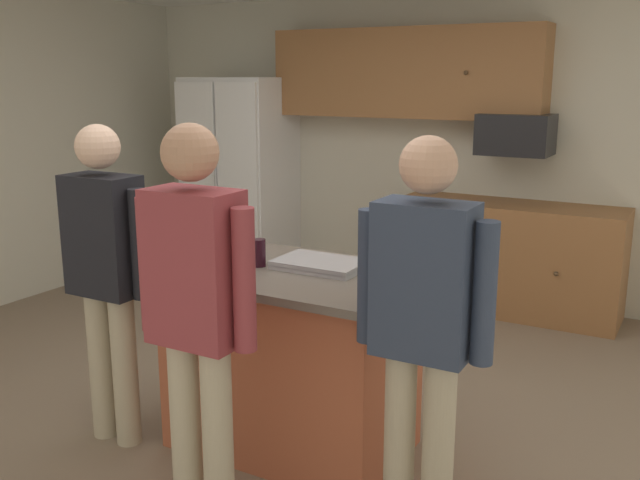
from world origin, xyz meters
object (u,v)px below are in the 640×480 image
at_px(microwave_over_range, 516,134).
at_px(person_guest_right, 106,265).
at_px(person_elder_center, 423,317).
at_px(serving_tray, 321,264).
at_px(mug_blue_stoneware, 232,250).
at_px(kitchen_island, 292,358).
at_px(refrigerator, 240,177).
at_px(person_guest_left, 196,304).
at_px(glass_pilsner, 184,256).
at_px(glass_dark_ale, 259,253).

height_order(microwave_over_range, person_guest_right, person_guest_right).
distance_m(person_elder_center, person_guest_right, 1.71).
bearing_deg(serving_tray, person_guest_right, -152.69).
bearing_deg(mug_blue_stoneware, kitchen_island, -4.83).
height_order(refrigerator, person_guest_left, refrigerator).
bearing_deg(person_elder_center, kitchen_island, 0.00).
height_order(person_guest_left, glass_pilsner, person_guest_left).
relative_size(person_guest_right, glass_pilsner, 12.28).
height_order(person_guest_left, glass_dark_ale, person_guest_left).
distance_m(refrigerator, kitchen_island, 3.49).
height_order(refrigerator, glass_pilsner, refrigerator).
bearing_deg(microwave_over_range, person_guest_left, -95.79).
relative_size(microwave_over_range, serving_tray, 1.27).
height_order(person_guest_left, person_guest_right, person_guest_left).
bearing_deg(refrigerator, serving_tray, -47.69).
bearing_deg(person_guest_left, kitchen_island, 0.00).
xyz_separation_m(kitchen_island, person_elder_center, (0.86, -0.40, 0.49)).
xyz_separation_m(refrigerator, mug_blue_stoneware, (1.83, -2.62, 0.06)).
xyz_separation_m(person_guest_right, serving_tray, (0.97, 0.50, 0.01)).
height_order(person_elder_center, glass_dark_ale, person_elder_center).
distance_m(person_guest_right, glass_pilsner, 0.42).
relative_size(refrigerator, person_guest_left, 1.09).
height_order(mug_blue_stoneware, serving_tray, mug_blue_stoneware).
bearing_deg(person_guest_right, person_elder_center, -25.26).
height_order(microwave_over_range, kitchen_island, microwave_over_range).
distance_m(person_guest_left, serving_tray, 0.87).
xyz_separation_m(refrigerator, glass_pilsner, (1.75, -2.91, 0.08)).
distance_m(glass_dark_ale, glass_pilsner, 0.38).
bearing_deg(person_guest_left, microwave_over_range, -7.92).
relative_size(person_elder_center, mug_blue_stoneware, 13.57).
height_order(glass_dark_ale, glass_pilsner, glass_dark_ale).
bearing_deg(mug_blue_stoneware, person_guest_right, -137.03).
height_order(refrigerator, person_elder_center, refrigerator).
bearing_deg(mug_blue_stoneware, glass_dark_ale, -15.42).
distance_m(refrigerator, serving_tray, 3.46).
distance_m(person_guest_left, glass_dark_ale, 0.77).
relative_size(kitchen_island, glass_pilsner, 9.57).
bearing_deg(glass_dark_ale, kitchen_island, 8.95).
height_order(person_guest_right, mug_blue_stoneware, person_guest_right).
bearing_deg(glass_pilsner, refrigerator, 120.95).
relative_size(kitchen_island, glass_dark_ale, 9.26).
bearing_deg(person_guest_left, refrigerator, 31.02).
bearing_deg(person_elder_center, glass_dark_ale, 5.01).
height_order(person_guest_left, person_elder_center, person_guest_left).
bearing_deg(person_guest_left, person_guest_right, 65.26).
distance_m(kitchen_island, mug_blue_stoneware, 0.65).
relative_size(microwave_over_range, mug_blue_stoneware, 4.50).
height_order(person_elder_center, mug_blue_stoneware, person_elder_center).
xyz_separation_m(microwave_over_range, person_guest_left, (-0.36, -3.55, -0.45)).
distance_m(microwave_over_range, person_guest_right, 3.45).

